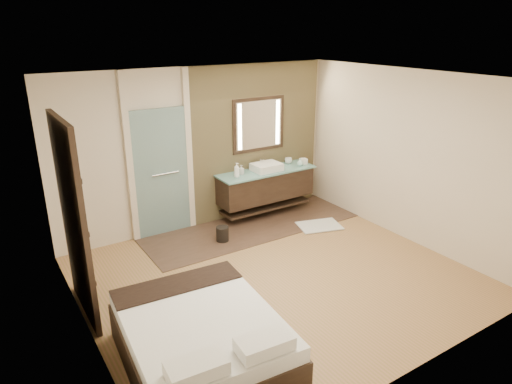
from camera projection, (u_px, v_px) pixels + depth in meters
floor at (277, 277)px, 6.37m from camera, size 5.00×5.00×0.00m
tile_strip at (252, 227)px, 7.93m from camera, size 3.80×1.30×0.01m
stone_wall at (257, 140)px, 8.21m from camera, size 2.60×0.08×2.70m
vanity at (266, 185)px, 8.24m from camera, size 1.85×0.55×0.88m
mirror_unit at (259, 124)px, 8.06m from camera, size 1.06×0.04×0.96m
frosted_door at (161, 168)px, 7.33m from camera, size 1.10×0.12×2.70m
shoji_partition at (74, 221)px, 5.19m from camera, size 0.06×1.20×2.40m
bed at (202, 340)px, 4.63m from camera, size 1.61×1.95×0.71m
bath_mat at (319, 226)px, 7.94m from camera, size 0.83×0.69×0.02m
waste_bin at (222, 234)px, 7.37m from camera, size 0.25×0.25×0.25m
tissue_box at (303, 161)px, 8.50m from camera, size 0.14×0.14×0.10m
soap_bottle_a at (237, 170)px, 7.74m from camera, size 0.13×0.13×0.25m
soap_bottle_b at (241, 170)px, 7.89m from camera, size 0.10×0.10×0.16m
soap_bottle_c at (300, 162)px, 8.38m from camera, size 0.12×0.12×0.14m
cup at (288, 161)px, 8.52m from camera, size 0.14×0.14×0.11m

